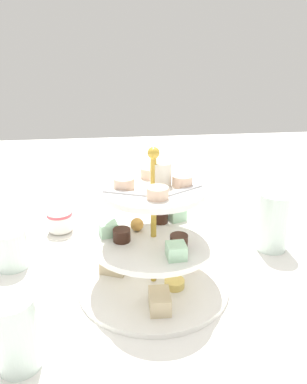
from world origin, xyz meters
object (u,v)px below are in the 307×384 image
object	(u,v)px
tiered_serving_stand	(154,247)
water_glass_short_left	(11,249)
teacup_with_saucer	(60,223)
water_glass_mid_back	(16,334)
water_glass_tall_right	(273,222)
butter_knife_right	(152,209)

from	to	relation	value
tiered_serving_stand	water_glass_short_left	distance (m)	0.29
teacup_with_saucer	water_glass_mid_back	size ratio (longest dim) A/B	0.83
water_glass_short_left	water_glass_mid_back	size ratio (longest dim) A/B	0.72
teacup_with_saucer	water_glass_mid_back	bearing A→B (deg)	-91.94
water_glass_tall_right	water_glass_mid_back	size ratio (longest dim) A/B	1.17
water_glass_tall_right	water_glass_short_left	xyz separation A→B (m)	(-0.54, -0.00, -0.02)
tiered_serving_stand	water_glass_tall_right	size ratio (longest dim) A/B	2.19
water_glass_tall_right	water_glass_mid_back	bearing A→B (deg)	-151.35
tiered_serving_stand	teacup_with_saucer	bearing A→B (deg)	129.45
butter_knife_right	water_glass_mid_back	distance (m)	0.55
water_glass_mid_back	butter_knife_right	bearing A→B (deg)	63.80
water_glass_short_left	tiered_serving_stand	bearing A→B (deg)	-19.55
water_glass_tall_right	butter_knife_right	xyz separation A→B (m)	(-0.23, 0.24, -0.06)
teacup_with_saucer	butter_knife_right	bearing A→B (deg)	23.92
water_glass_tall_right	butter_knife_right	world-z (taller)	water_glass_tall_right
teacup_with_saucer	butter_knife_right	world-z (taller)	teacup_with_saucer
butter_knife_right	water_glass_short_left	bearing A→B (deg)	48.50
teacup_with_saucer	water_glass_mid_back	world-z (taller)	water_glass_mid_back
water_glass_short_left	water_glass_mid_back	world-z (taller)	water_glass_mid_back
water_glass_short_left	water_glass_tall_right	bearing A→B (deg)	0.45
tiered_serving_stand	water_glass_tall_right	bearing A→B (deg)	20.52
water_glass_short_left	water_glass_mid_back	bearing A→B (deg)	-75.45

